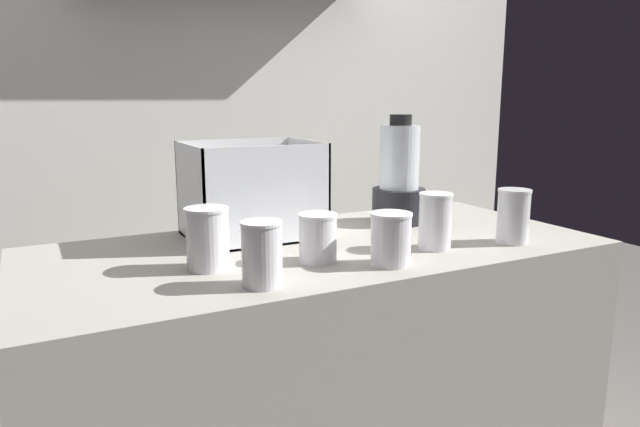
{
  "coord_description": "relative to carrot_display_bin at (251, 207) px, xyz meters",
  "views": [
    {
      "loc": [
        -0.63,
        -1.23,
        1.26
      ],
      "look_at": [
        0.0,
        0.0,
        0.98
      ],
      "focal_mm": 32.4,
      "sensor_mm": 36.0,
      "label": 1
    }
  ],
  "objects": [
    {
      "name": "juice_cup_carrot_far_right",
      "position": [
        0.35,
        -0.32,
        -0.02
      ],
      "size": [
        0.08,
        0.08,
        0.14
      ],
      "color": "white",
      "rests_on": "counter"
    },
    {
      "name": "juice_cup_mango_far_left",
      "position": [
        -0.19,
        -0.24,
        -0.02
      ],
      "size": [
        0.09,
        0.09,
        0.13
      ],
      "color": "white",
      "rests_on": "counter"
    },
    {
      "name": "juice_cup_pomegranate_rightmost",
      "position": [
        0.56,
        -0.36,
        -0.02
      ],
      "size": [
        0.08,
        0.08,
        0.14
      ],
      "color": "white",
      "rests_on": "counter"
    },
    {
      "name": "juice_cup_carrot_right",
      "position": [
        0.18,
        -0.39,
        -0.03
      ],
      "size": [
        0.09,
        0.09,
        0.12
      ],
      "color": "white",
      "rests_on": "counter"
    },
    {
      "name": "juice_cup_orange_middle",
      "position": [
        0.05,
        -0.29,
        -0.03
      ],
      "size": [
        0.09,
        0.09,
        0.11
      ],
      "color": "white",
      "rests_on": "counter"
    },
    {
      "name": "juice_cup_carrot_left",
      "position": [
        -0.13,
        -0.39,
        -0.02
      ],
      "size": [
        0.08,
        0.08,
        0.13
      ],
      "color": "white",
      "rests_on": "counter"
    },
    {
      "name": "blender_pitcher",
      "position": [
        0.44,
        -0.04,
        0.05
      ],
      "size": [
        0.15,
        0.15,
        0.31
      ],
      "color": "black",
      "rests_on": "counter"
    },
    {
      "name": "counter",
      "position": [
        0.12,
        -0.17,
        -0.53
      ],
      "size": [
        1.4,
        0.64,
        0.9
      ],
      "primitive_type": "cube",
      "color": "#9E998E",
      "rests_on": "ground_plane"
    },
    {
      "name": "carrot_display_bin",
      "position": [
        0.0,
        0.0,
        0.0
      ],
      "size": [
        0.33,
        0.26,
        0.25
      ],
      "color": "white",
      "rests_on": "counter"
    },
    {
      "name": "back_wall_unit",
      "position": [
        0.11,
        0.6,
        0.29
      ],
      "size": [
        2.6,
        0.24,
        2.5
      ],
      "color": "silver",
      "rests_on": "ground_plane"
    }
  ]
}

